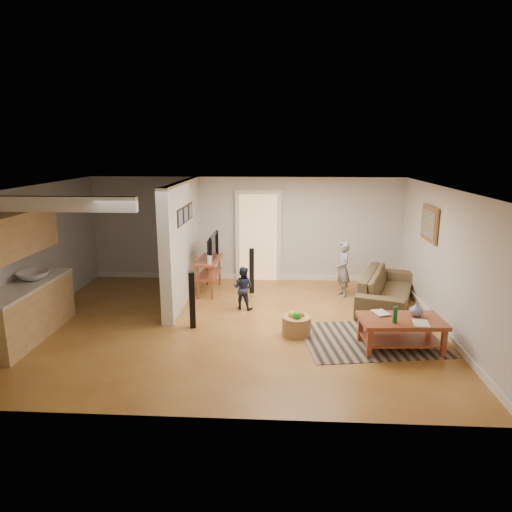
# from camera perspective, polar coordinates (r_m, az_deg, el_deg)

# --- Properties ---
(ground) EXTENTS (7.50, 7.50, 0.00)m
(ground) POSITION_cam_1_polar(r_m,az_deg,el_deg) (8.53, -2.80, -8.49)
(ground) COLOR brown
(ground) RESTS_ON ground
(room_shell) EXTENTS (7.54, 6.02, 2.52)m
(room_shell) POSITION_cam_1_polar(r_m,az_deg,el_deg) (8.68, -9.62, 1.79)
(room_shell) COLOR silver
(room_shell) RESTS_ON ground
(area_rug) EXTENTS (2.52, 2.01, 0.01)m
(area_rug) POSITION_cam_1_polar(r_m,az_deg,el_deg) (8.11, 14.23, -10.06)
(area_rug) COLOR black
(area_rug) RESTS_ON ground
(sofa) EXTENTS (1.62, 2.51, 0.68)m
(sofa) POSITION_cam_1_polar(r_m,az_deg,el_deg) (9.89, 15.87, -5.86)
(sofa) COLOR brown
(sofa) RESTS_ON ground
(coffee_table) EXTENTS (1.36, 0.85, 0.78)m
(coffee_table) POSITION_cam_1_polar(r_m,az_deg,el_deg) (7.77, 17.80, -8.22)
(coffee_table) COLOR brown
(coffee_table) RESTS_ON ground
(tv_console) EXTENTS (0.48, 1.23, 1.05)m
(tv_console) POSITION_cam_1_polar(r_m,az_deg,el_deg) (10.21, -5.84, -0.72)
(tv_console) COLOR brown
(tv_console) RESTS_ON ground
(speaker_left) EXTENTS (0.12, 0.12, 1.04)m
(speaker_left) POSITION_cam_1_polar(r_m,az_deg,el_deg) (8.27, -7.97, -5.49)
(speaker_left) COLOR black
(speaker_left) RESTS_ON ground
(speaker_right) EXTENTS (0.12, 0.12, 1.02)m
(speaker_right) POSITION_cam_1_polar(r_m,az_deg,el_deg) (10.12, -0.56, -1.85)
(speaker_right) COLOR black
(speaker_right) RESTS_ON ground
(toy_basket) EXTENTS (0.50, 0.50, 0.44)m
(toy_basket) POSITION_cam_1_polar(r_m,az_deg,el_deg) (8.05, 5.08, -8.50)
(toy_basket) COLOR #986D42
(toy_basket) RESTS_ON ground
(child) EXTENTS (0.38, 0.50, 1.21)m
(child) POSITION_cam_1_polar(r_m,az_deg,el_deg) (10.24, 10.67, -4.91)
(child) COLOR gray
(child) RESTS_ON ground
(toddler) EXTENTS (0.51, 0.45, 0.87)m
(toddler) POSITION_cam_1_polar(r_m,az_deg,el_deg) (9.30, -1.62, -6.57)
(toddler) COLOR #1D233D
(toddler) RESTS_ON ground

